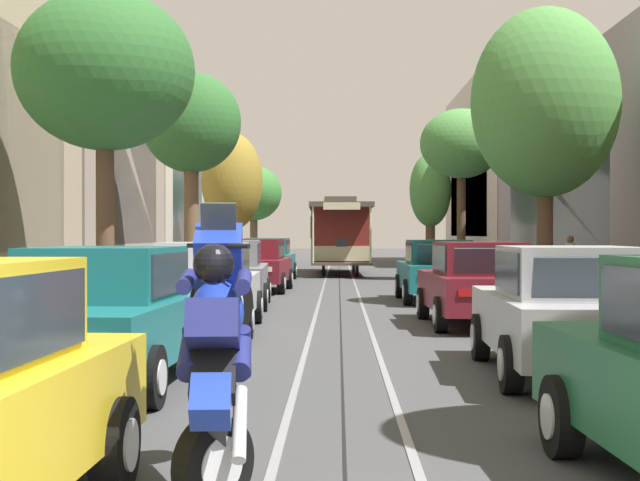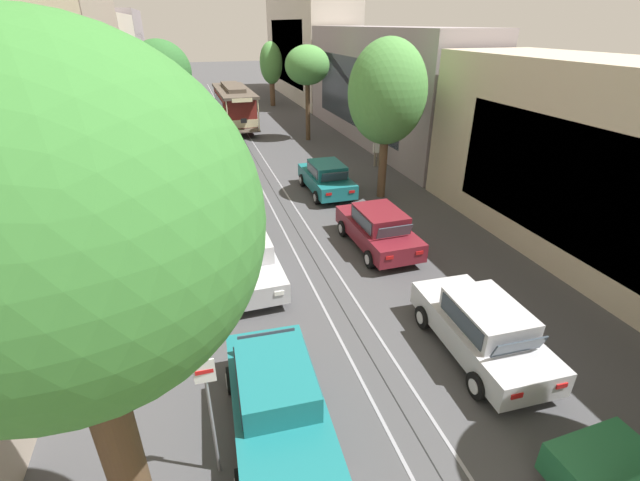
# 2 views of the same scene
# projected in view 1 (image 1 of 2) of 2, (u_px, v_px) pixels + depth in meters

# --- Properties ---
(ground_plane) EXTENTS (161.83, 161.83, 0.00)m
(ground_plane) POSITION_uv_depth(u_px,v_px,m) (340.00, 289.00, 29.35)
(ground_plane) COLOR #424244
(trolley_track_rails) EXTENTS (1.14, 72.73, 0.01)m
(trolley_track_rails) POSITION_uv_depth(u_px,v_px,m) (339.00, 281.00, 33.82)
(trolley_track_rails) COLOR gray
(trolley_track_rails) RESTS_ON ground
(building_facade_left) EXTENTS (5.92, 64.43, 10.14)m
(building_facade_left) POSITION_uv_depth(u_px,v_px,m) (49.00, 152.00, 32.31)
(building_facade_left) COLOR gray
(building_facade_left) RESTS_ON ground
(building_facade_right) EXTENTS (4.98, 64.43, 10.69)m
(building_facade_right) POSITION_uv_depth(u_px,v_px,m) (584.00, 169.00, 37.70)
(building_facade_right) COLOR #BCAD93
(building_facade_right) RESTS_ON ground
(parked_car_teal_second_left) EXTENTS (2.12, 4.41, 1.58)m
(parked_car_teal_second_left) POSITION_uv_depth(u_px,v_px,m) (104.00, 316.00, 10.57)
(parked_car_teal_second_left) COLOR #196B70
(parked_car_teal_second_left) RESTS_ON ground
(parked_car_silver_mid_left) EXTENTS (2.08, 4.40, 1.58)m
(parked_car_silver_mid_left) POSITION_uv_depth(u_px,v_px,m) (203.00, 286.00, 16.68)
(parked_car_silver_mid_left) COLOR #B7B7BC
(parked_car_silver_mid_left) RESTS_ON ground
(parked_car_grey_fourth_left) EXTENTS (2.14, 4.42, 1.58)m
(parked_car_grey_fourth_left) POSITION_uv_depth(u_px,v_px,m) (228.00, 273.00, 22.10)
(parked_car_grey_fourth_left) COLOR slate
(parked_car_grey_fourth_left) RESTS_ON ground
(parked_car_maroon_fifth_left) EXTENTS (2.09, 4.40, 1.58)m
(parked_car_maroon_fifth_left) POSITION_uv_depth(u_px,v_px,m) (256.00, 265.00, 28.07)
(parked_car_maroon_fifth_left) COLOR maroon
(parked_car_maroon_fifth_left) RESTS_ON ground
(parked_car_teal_sixth_left) EXTENTS (2.05, 4.38, 1.58)m
(parked_car_teal_sixth_left) POSITION_uv_depth(u_px,v_px,m) (268.00, 259.00, 34.37)
(parked_car_teal_sixth_left) COLOR #196B70
(parked_car_teal_sixth_left) RESTS_ON ground
(parked_car_silver_second_right) EXTENTS (2.09, 4.40, 1.58)m
(parked_car_silver_second_right) POSITION_uv_depth(u_px,v_px,m) (567.00, 311.00, 11.30)
(parked_car_silver_second_right) COLOR #B7B7BC
(parked_car_silver_second_right) RESTS_ON ground
(parked_car_maroon_mid_right) EXTENTS (2.07, 4.39, 1.58)m
(parked_car_maroon_mid_right) POSITION_uv_depth(u_px,v_px,m) (478.00, 283.00, 17.56)
(parked_car_maroon_mid_right) COLOR maroon
(parked_car_maroon_mid_right) RESTS_ON ground
(parked_car_teal_fourth_right) EXTENTS (2.03, 4.37, 1.58)m
(parked_car_teal_fourth_right) POSITION_uv_depth(u_px,v_px,m) (438.00, 270.00, 23.81)
(parked_car_teal_fourth_right) COLOR #196B70
(parked_car_teal_fourth_right) RESTS_ON ground
(street_tree_kerb_left_second) EXTENTS (3.76, 3.78, 6.84)m
(street_tree_kerb_left_second) POSITION_uv_depth(u_px,v_px,m) (105.00, 72.00, 19.51)
(street_tree_kerb_left_second) COLOR brown
(street_tree_kerb_left_second) RESTS_ON ground
(street_tree_kerb_left_mid) EXTENTS (3.26, 2.63, 7.00)m
(street_tree_kerb_left_mid) POSITION_uv_depth(u_px,v_px,m) (191.00, 126.00, 30.31)
(street_tree_kerb_left_mid) COLOR brown
(street_tree_kerb_left_mid) RESTS_ON ground
(street_tree_kerb_left_fourth) EXTENTS (2.79, 2.96, 6.34)m
(street_tree_kerb_left_fourth) POSITION_uv_depth(u_px,v_px,m) (232.00, 183.00, 42.44)
(street_tree_kerb_left_fourth) COLOR #4C3826
(street_tree_kerb_left_fourth) RESTS_ON ground
(street_tree_kerb_left_far) EXTENTS (3.18, 3.28, 5.61)m
(street_tree_kerb_left_far) POSITION_uv_depth(u_px,v_px,m) (254.00, 194.00, 52.89)
(street_tree_kerb_left_far) COLOR brown
(street_tree_kerb_left_far) RESTS_ON ground
(street_tree_kerb_right_second) EXTENTS (3.58, 3.33, 7.23)m
(street_tree_kerb_right_second) POSITION_uv_depth(u_px,v_px,m) (545.00, 104.00, 22.54)
(street_tree_kerb_right_second) COLOR brown
(street_tree_kerb_right_second) RESTS_ON ground
(street_tree_kerb_right_mid) EXTENTS (3.10, 2.54, 6.42)m
(street_tree_kerb_right_mid) POSITION_uv_depth(u_px,v_px,m) (461.00, 145.00, 34.82)
(street_tree_kerb_right_mid) COLOR #4C3826
(street_tree_kerb_right_mid) RESTS_ON ground
(street_tree_kerb_right_fourth) EXTENTS (2.25, 2.14, 6.11)m
(street_tree_kerb_right_fourth) POSITION_uv_depth(u_px,v_px,m) (430.00, 192.00, 50.13)
(street_tree_kerb_right_fourth) COLOR brown
(street_tree_kerb_right_fourth) RESTS_ON ground
(cable_car_trolley) EXTENTS (2.73, 9.16, 3.28)m
(cable_car_trolley) POSITION_uv_depth(u_px,v_px,m) (339.00, 236.00, 40.94)
(cable_car_trolley) COLOR maroon
(cable_car_trolley) RESTS_ON ground
(motorcycle_with_rider) EXTENTS (0.53, 1.78, 1.94)m
(motorcycle_with_rider) POSITION_uv_depth(u_px,v_px,m) (217.00, 343.00, 6.07)
(motorcycle_with_rider) COLOR black
(motorcycle_with_rider) RESTS_ON ground
(pedestrian_on_left_pavement) EXTENTS (0.55, 0.42, 1.69)m
(pedestrian_on_left_pavement) POSITION_uv_depth(u_px,v_px,m) (570.00, 260.00, 27.28)
(pedestrian_on_left_pavement) COLOR slate
(pedestrian_on_left_pavement) RESTS_ON ground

